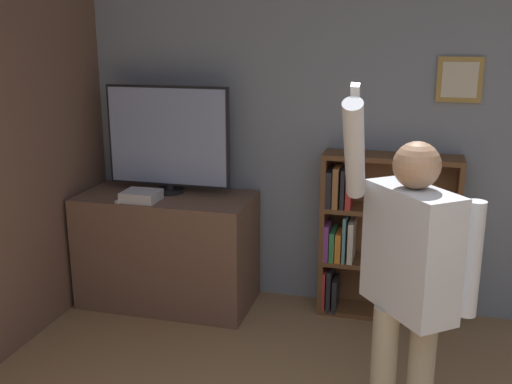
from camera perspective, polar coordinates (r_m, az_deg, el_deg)
name	(u,v)px	position (r m, az deg, el deg)	size (l,w,h in m)	color
wall_back	(426,138)	(4.55, 15.85, 5.01)	(7.19, 0.09, 2.70)	gray
tv_ledge	(168,249)	(4.78, -8.39, -5.43)	(1.33, 0.66, 0.88)	brown
television	(168,139)	(4.63, -8.39, 5.04)	(0.98, 0.22, 0.83)	black
game_console	(141,196)	(4.52, -10.88, -0.38)	(0.26, 0.23, 0.08)	silver
remote_loose	(123,200)	(4.53, -12.54, -0.76)	(0.08, 0.14, 0.02)	white
bookshelf	(375,236)	(4.56, 11.26, -4.10)	(0.98, 0.28, 1.25)	brown
person	(409,274)	(2.95, 14.36, -7.53)	(0.63, 0.57, 1.89)	gray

